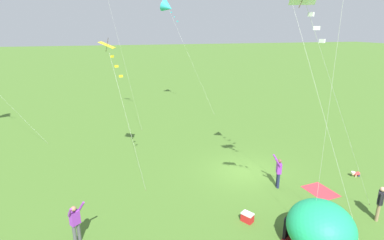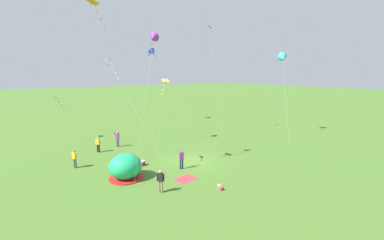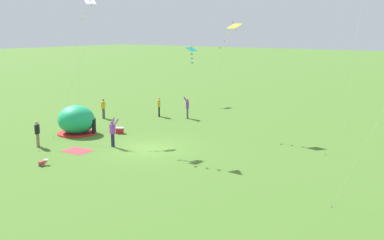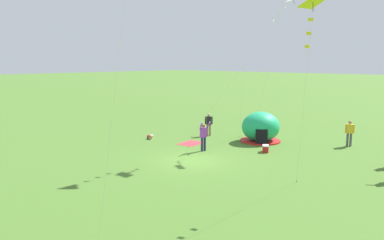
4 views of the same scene
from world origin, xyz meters
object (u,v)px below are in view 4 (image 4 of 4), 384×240
object	(u,v)px
person_watching_sky	(203,135)
person_strolling	(350,132)
kite_yellow	(312,12)
person_center_field	(209,123)
toddler_crawling	(150,137)
kite_white	(286,6)
cooler_box	(265,149)
popup_tent	(261,127)

from	to	relation	value
person_watching_sky	person_strolling	bearing A→B (deg)	140.51
kite_yellow	person_center_field	bearing A→B (deg)	-123.87
toddler_crawling	kite_white	bearing A→B (deg)	120.97
kite_white	cooler_box	bearing A→B (deg)	6.96
kite_white	person_center_field	bearing A→B (deg)	-80.08
toddler_crawling	person_watching_sky	xyz separation A→B (m)	(0.15, 5.24, 0.82)
cooler_box	kite_white	distance (m)	9.21
kite_white	person_strolling	bearing A→B (deg)	126.91
person_watching_sky	kite_white	distance (m)	9.84
person_watching_sky	popup_tent	bearing A→B (deg)	167.45
cooler_box	toddler_crawling	world-z (taller)	cooler_box
cooler_box	kite_white	xyz separation A→B (m)	(-2.50, -0.31, 8.86)
cooler_box	person_watching_sky	size ratio (longest dim) A/B	0.34
toddler_crawling	kite_white	distance (m)	12.85
person_center_field	kite_yellow	distance (m)	15.19
popup_tent	cooler_box	xyz separation A→B (m)	(2.46, 1.93, -0.78)
toddler_crawling	person_strolling	size ratio (longest dim) A/B	0.32
cooler_box	person_watching_sky	world-z (taller)	person_watching_sky
cooler_box	toddler_crawling	distance (m)	8.56
cooler_box	person_center_field	distance (m)	6.14
person_watching_sky	kite_white	xyz separation A→B (m)	(-4.92, 2.71, 8.08)
person_strolling	kite_white	size ratio (longest dim) A/B	0.18
popup_tent	toddler_crawling	xyz separation A→B (m)	(4.72, -6.32, -0.82)
cooler_box	person_center_field	bearing A→B (deg)	-104.50
toddler_crawling	kite_yellow	xyz separation A→B (m)	(3.87, 13.77, 7.24)
person_strolling	person_center_field	bearing A→B (deg)	-68.31
kite_white	kite_yellow	size ratio (longest dim) A/B	1.21
person_watching_sky	kite_yellow	xyz separation A→B (m)	(3.72, 8.53, 6.42)
person_strolling	toddler_crawling	bearing A→B (deg)	-57.12
cooler_box	kite_white	bearing A→B (deg)	-173.04
cooler_box	person_watching_sky	bearing A→B (deg)	-51.28
cooler_box	toddler_crawling	size ratio (longest dim) A/B	1.18
popup_tent	person_strolling	xyz separation A→B (m)	(-2.70, 5.15, -0.03)
person_center_field	kite_white	size ratio (longest dim) A/B	0.18
cooler_box	kite_yellow	xyz separation A→B (m)	(6.14, 5.52, 7.20)
popup_tent	toddler_crawling	size ratio (longest dim) A/B	5.12
toddler_crawling	person_center_field	xyz separation A→B (m)	(-3.79, 2.35, 0.79)
popup_tent	person_strolling	bearing A→B (deg)	117.63
popup_tent	person_center_field	distance (m)	4.08
cooler_box	person_center_field	world-z (taller)	person_center_field
person_watching_sky	kite_yellow	size ratio (longest dim) A/B	0.23
person_strolling	kite_white	distance (m)	9.24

